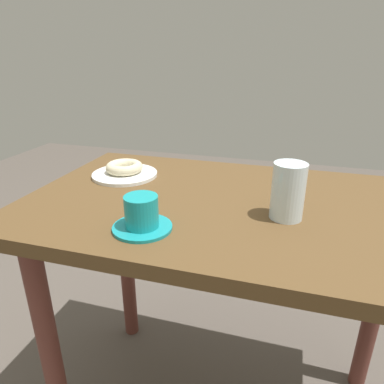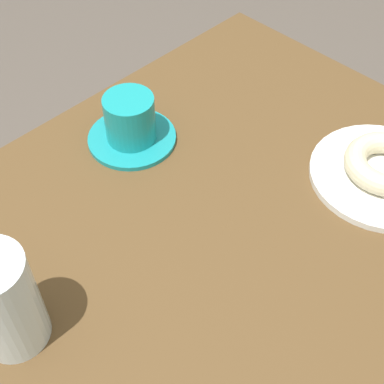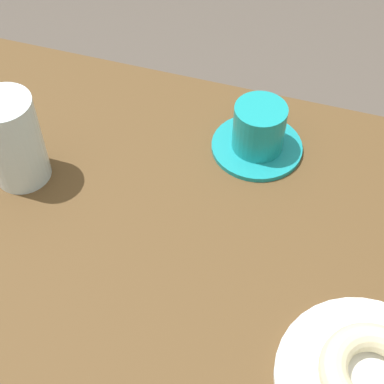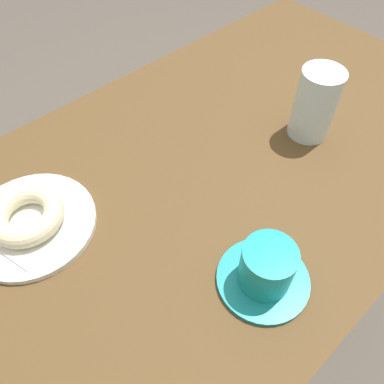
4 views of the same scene
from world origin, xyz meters
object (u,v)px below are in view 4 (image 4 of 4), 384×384
Objects in this scene: donut_sugar_ring at (26,215)px; coffee_cup at (266,269)px; water_glass at (315,104)px; plate_sugar_ring at (31,224)px.

coffee_cup is at bearing -57.37° from donut_sugar_ring.
plate_sugar_ring is at bearing 162.17° from water_glass.
donut_sugar_ring is 0.87× the size of coffee_cup.
coffee_cup reaches higher than plate_sugar_ring.
water_glass is (0.50, -0.16, 0.04)m from donut_sugar_ring.
water_glass is at bearing -17.83° from plate_sugar_ring.
plate_sugar_ring is at bearing 0.00° from donut_sugar_ring.
donut_sugar_ring is at bearing 0.00° from plate_sugar_ring.
plate_sugar_ring is 1.51× the size of water_glass.
plate_sugar_ring is 0.53m from water_glass.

